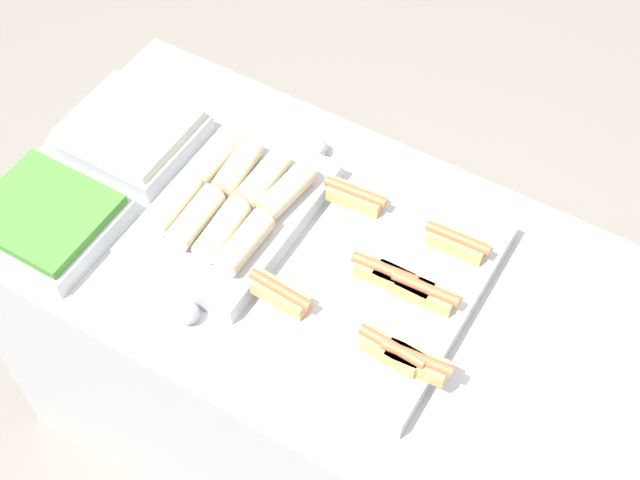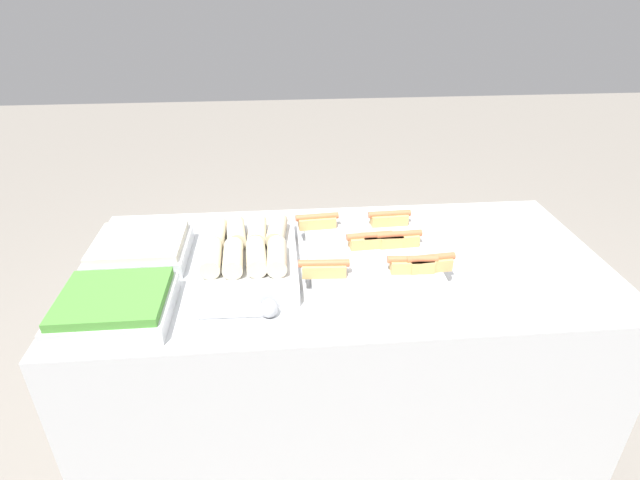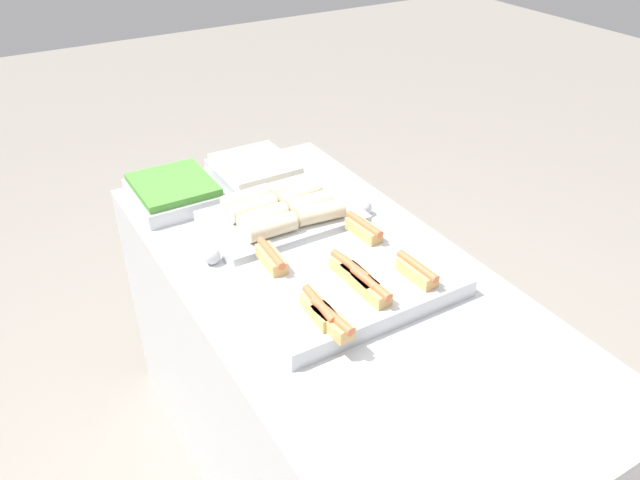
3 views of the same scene
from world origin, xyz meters
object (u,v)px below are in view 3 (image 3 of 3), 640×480
(tray_side_front, at_px, (174,191))
(tray_side_back, at_px, (255,171))
(tray_hotdogs, at_px, (349,282))
(serving_spoon_far, at_px, (362,207))
(serving_spoon_near, at_px, (210,255))
(tray_wraps, at_px, (282,215))

(tray_side_front, xyz_separation_m, tray_side_back, (0.00, 0.30, 0.00))
(tray_hotdogs, height_order, serving_spoon_far, tray_hotdogs)
(tray_side_back, bearing_deg, serving_spoon_near, -40.34)
(tray_wraps, distance_m, tray_side_front, 0.41)
(tray_side_back, bearing_deg, tray_wraps, -11.83)
(tray_wraps, bearing_deg, serving_spoon_near, -77.89)
(tray_wraps, distance_m, tray_side_back, 0.34)
(tray_hotdogs, relative_size, serving_spoon_far, 2.73)
(serving_spoon_far, bearing_deg, tray_hotdogs, -38.97)
(tray_side_front, distance_m, serving_spoon_far, 0.63)
(tray_wraps, xyz_separation_m, serving_spoon_near, (0.06, -0.26, -0.02))
(tray_wraps, distance_m, serving_spoon_near, 0.27)
(serving_spoon_near, bearing_deg, serving_spoon_far, 90.39)
(serving_spoon_far, bearing_deg, tray_side_back, -153.50)
(tray_side_back, height_order, serving_spoon_far, tray_side_back)
(tray_wraps, bearing_deg, tray_side_back, 168.17)
(tray_side_front, xyz_separation_m, serving_spoon_near, (0.39, -0.03, -0.01))
(tray_wraps, xyz_separation_m, tray_side_back, (-0.34, 0.07, -0.01))
(tray_wraps, relative_size, serving_spoon_near, 2.17)
(tray_side_back, xyz_separation_m, serving_spoon_far, (0.39, 0.19, -0.01))
(tray_hotdogs, relative_size, tray_side_front, 1.89)
(tray_hotdogs, xyz_separation_m, tray_side_front, (-0.72, -0.23, 0.00))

